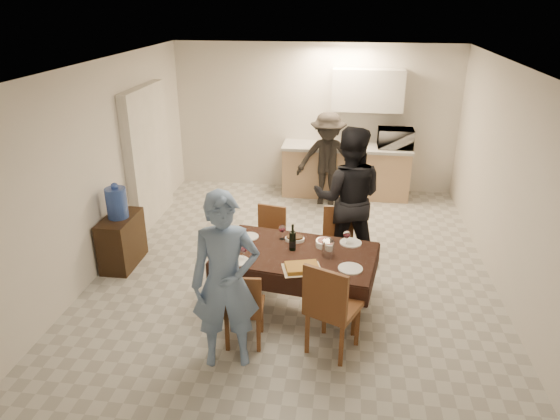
{
  "coord_description": "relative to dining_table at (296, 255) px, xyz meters",
  "views": [
    {
      "loc": [
        0.58,
        -5.82,
        3.31
      ],
      "look_at": [
        -0.17,
        -0.3,
        0.92
      ],
      "focal_mm": 32.0,
      "sensor_mm": 36.0,
      "label": 1
    }
  ],
  "objects": [
    {
      "name": "person_kitchen",
      "position": [
        0.19,
        3.14,
        0.14
      ],
      "size": [
        1.02,
        0.59,
        1.58
      ],
      "primitive_type": "imported",
      "color": "black",
      "rests_on": "floor"
    },
    {
      "name": "mushroom_dish",
      "position": [
        -0.05,
        0.28,
        0.05
      ],
      "size": [
        0.21,
        0.21,
        0.04
      ],
      "primitive_type": "cylinder",
      "color": "white",
      "rests_on": "dining_table"
    },
    {
      "name": "wine_glass_a",
      "position": [
        -0.55,
        -0.25,
        0.12
      ],
      "size": [
        0.08,
        0.08,
        0.18
      ],
      "primitive_type": null,
      "color": "white",
      "rests_on": "dining_table"
    },
    {
      "name": "dining_table",
      "position": [
        0.0,
        0.0,
        0.0
      ],
      "size": [
        1.87,
        1.27,
        0.68
      ],
      "rotation": [
        0.0,
        0.0,
        -0.15
      ],
      "color": "black",
      "rests_on": "floor"
    },
    {
      "name": "water_pitcher",
      "position": [
        0.35,
        -0.05,
        0.13
      ],
      "size": [
        0.12,
        0.12,
        0.19
      ],
      "primitive_type": "cylinder",
      "color": "white",
      "rests_on": "dining_table"
    },
    {
      "name": "microwave",
      "position": [
        1.32,
        3.59,
        0.43
      ],
      "size": [
        0.59,
        0.4,
        0.33
      ],
      "primitive_type": "imported",
      "rotation": [
        0.0,
        0.0,
        3.14
      ],
      "color": "silver",
      "rests_on": "kitchen_worktop"
    },
    {
      "name": "plate_near_left",
      "position": [
        -0.6,
        -0.3,
        0.04
      ],
      "size": [
        0.24,
        0.24,
        0.01
      ],
      "primitive_type": "cylinder",
      "color": "white",
      "rests_on": "dining_table"
    },
    {
      "name": "plate_far_right",
      "position": [
        0.6,
        0.3,
        0.04
      ],
      "size": [
        0.25,
        0.25,
        0.01
      ],
      "primitive_type": "cylinder",
      "color": "white",
      "rests_on": "dining_table"
    },
    {
      "name": "wall_front",
      "position": [
        -0.1,
        -2.09,
        0.65
      ],
      "size": [
        5.0,
        0.02,
        2.6
      ],
      "primitive_type": "cube",
      "color": "silver",
      "rests_on": "floor"
    },
    {
      "name": "chair_near_right",
      "position": [
        0.45,
        -0.85,
        -0.03
      ],
      "size": [
        0.61,
        0.63,
        0.55
      ],
      "rotation": [
        0.0,
        0.0,
        -0.42
      ],
      "color": "brown",
      "rests_on": "floor"
    },
    {
      "name": "upper_cabinet",
      "position": [
        0.8,
        3.73,
        1.2
      ],
      "size": [
        1.2,
        0.34,
        0.7
      ],
      "primitive_type": "cube",
      "color": "silver",
      "rests_on": "wall_back"
    },
    {
      "name": "person_near",
      "position": [
        -0.55,
        -1.05,
        0.24
      ],
      "size": [
        0.72,
        0.56,
        1.77
      ],
      "primitive_type": "imported",
      "rotation": [
        0.0,
        0.0,
        0.23
      ],
      "color": "#6A88B8",
      "rests_on": "floor"
    },
    {
      "name": "plate_near_right",
      "position": [
        0.6,
        -0.3,
        0.04
      ],
      "size": [
        0.26,
        0.26,
        0.01
      ],
      "primitive_type": "cylinder",
      "color": "white",
      "rests_on": "dining_table"
    },
    {
      "name": "water_jug",
      "position": [
        -2.38,
        0.63,
        0.24
      ],
      "size": [
        0.26,
        0.26,
        0.4
      ],
      "primitive_type": "cylinder",
      "color": "#3656B5",
      "rests_on": "console"
    },
    {
      "name": "plate_far_left",
      "position": [
        -0.6,
        0.3,
        0.04
      ],
      "size": [
        0.23,
        0.23,
        0.01
      ],
      "primitive_type": "cylinder",
      "color": "white",
      "rests_on": "dining_table"
    },
    {
      "name": "person_far",
      "position": [
        0.55,
        1.05,
        0.29
      ],
      "size": [
        0.93,
        0.73,
        1.87
      ],
      "primitive_type": "imported",
      "rotation": [
        0.0,
        0.0,
        3.12
      ],
      "color": "black",
      "rests_on": "floor"
    },
    {
      "name": "stub_partition",
      "position": [
        -2.52,
        2.11,
        0.4
      ],
      "size": [
        0.15,
        1.4,
        2.1
      ],
      "primitive_type": "cube",
      "color": "silver",
      "rests_on": "floor"
    },
    {
      "name": "wine_glass_b",
      "position": [
        0.55,
        0.25,
        0.12
      ],
      "size": [
        0.08,
        0.08,
        0.18
      ],
      "primitive_type": null,
      "color": "white",
      "rests_on": "dining_table"
    },
    {
      "name": "ceiling",
      "position": [
        -0.1,
        0.91,
        1.95
      ],
      "size": [
        5.0,
        6.0,
        0.02
      ],
      "primitive_type": "cube",
      "color": "white",
      "rests_on": "wall_back"
    },
    {
      "name": "wall_right",
      "position": [
        2.4,
        0.91,
        0.65
      ],
      "size": [
        0.02,
        6.0,
        2.6
      ],
      "primitive_type": "cube",
      "color": "silver",
      "rests_on": "floor"
    },
    {
      "name": "wine_glass_c",
      "position": [
        -0.2,
        0.3,
        0.12
      ],
      "size": [
        0.08,
        0.08,
        0.19
      ],
      "primitive_type": null,
      "color": "white",
      "rests_on": "dining_table"
    },
    {
      "name": "chair_near_left",
      "position": [
        -0.45,
        -0.83,
        -0.12
      ],
      "size": [
        0.42,
        0.42,
        0.47
      ],
      "rotation": [
        0.0,
        0.0,
        0.08
      ],
      "color": "brown",
      "rests_on": "floor"
    },
    {
      "name": "chair_far_right",
      "position": [
        0.45,
        0.67,
        -0.12
      ],
      "size": [
        0.4,
        0.4,
        0.47
      ],
      "rotation": [
        0.0,
        0.0,
        3.17
      ],
      "color": "brown",
      "rests_on": "floor"
    },
    {
      "name": "wall_left",
      "position": [
        -2.6,
        0.91,
        0.65
      ],
      "size": [
        0.02,
        6.0,
        2.6
      ],
      "primitive_type": "cube",
      "color": "silver",
      "rests_on": "floor"
    },
    {
      "name": "chair_far_left",
      "position": [
        -0.45,
        0.67,
        -0.14
      ],
      "size": [
        0.45,
        0.45,
        0.45
      ],
      "rotation": [
        0.0,
        0.0,
        2.94
      ],
      "color": "brown",
      "rests_on": "floor"
    },
    {
      "name": "floor",
      "position": [
        -0.1,
        0.91,
        -0.65
      ],
      "size": [
        5.0,
        6.0,
        0.02
      ],
      "primitive_type": "cube",
      "color": "#B5B5B0",
      "rests_on": "ground"
    },
    {
      "name": "kitchen_base_cabinet",
      "position": [
        0.5,
        3.59,
        -0.22
      ],
      "size": [
        2.2,
        0.6,
        0.86
      ],
      "primitive_type": "cube",
      "color": "tan",
      "rests_on": "floor"
    },
    {
      "name": "wine_bottle",
      "position": [
        -0.05,
        0.05,
        0.19
      ],
      "size": [
        0.08,
        0.08,
        0.31
      ],
      "primitive_type": null,
      "color": "black",
      "rests_on": "dining_table"
    },
    {
      "name": "salad_bowl",
      "position": [
        0.3,
        0.18,
        0.07
      ],
      "size": [
        0.2,
        0.2,
        0.08
      ],
      "primitive_type": "cylinder",
      "color": "white",
      "rests_on": "dining_table"
    },
    {
      "name": "wall_back",
      "position": [
        -0.1,
        3.91,
        0.65
      ],
      "size": [
        5.0,
        0.02,
        2.6
      ],
      "primitive_type": "cube",
      "color": "silver",
      "rests_on": "floor"
    },
    {
      "name": "console",
      "position": [
        -2.38,
        0.63,
        -0.31
      ],
      "size": [
        0.37,
        0.74,
        0.68
      ],
      "primitive_type": "cube",
      "color": "black",
      "rests_on": "floor"
    },
    {
      "name": "kitchen_worktop",
      "position": [
        0.5,
        3.59,
        0.24
      ],
      "size": [
        2.24,
        0.64,
        0.05
      ],
      "primitive_type": "cube",
      "color": "#AAA9A5",
      "rests_on": "kitchen_base_cabinet"
    },
    {
      "name": "savoury_tart",
      "position": [
        0.1,
        -0.38,
        0.06
      ],
      "size": [
        0.47,
        0.4,
        0.05
      ],
      "primitive_type": "cube",
      "rotation": [
        0.0,
        0.0,
        0.27
      ],
      "color": "#B88A36",
      "rests_on": "dining_table"
    }
  ]
}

